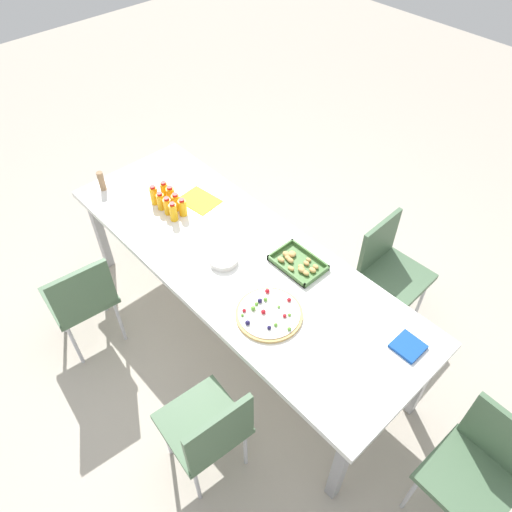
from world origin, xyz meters
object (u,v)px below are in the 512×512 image
Objects in this scene: juice_bottle_6 at (176,202)px; juice_bottle_3 at (173,212)px; fruit_pizza at (269,314)px; napkin_stack at (408,346)px; juice_bottle_1 at (161,201)px; juice_bottle_2 at (168,206)px; juice_bottle_5 at (171,196)px; juice_bottle_4 at (164,191)px; snack_tray at (297,263)px; chair_near_right at (209,429)px; chair_end at (480,467)px; cardboard_tube at (101,181)px; paper_folder at (199,200)px; party_table at (238,263)px; chair_far_right at (389,266)px; juice_bottle_7 at (183,207)px; plate_stack at (223,260)px; juice_bottle_0 at (154,195)px; chair_near_left at (81,297)px.

juice_bottle_3 is at bearing -45.05° from juice_bottle_6.
napkin_stack is at bearing 31.23° from fruit_pizza.
juice_bottle_1 is at bearing -135.10° from juice_bottle_6.
juice_bottle_5 reaches higher than juice_bottle_2.
juice_bottle_1 is at bearing -47.24° from juice_bottle_4.
fruit_pizza is (1.07, -0.16, -0.05)m from juice_bottle_6.
juice_bottle_1 reaches higher than snack_tray.
chair_near_right is 2.60× the size of snack_tray.
chair_end is at bearing 4.30° from juice_bottle_3.
chair_end is 2.60× the size of snack_tray.
cardboard_tube is at bearing -149.92° from juice_bottle_5.
juice_bottle_6 is 0.50× the size of paper_folder.
fruit_pizza reaches higher than party_table.
juice_bottle_6 reaches higher than chair_near_right.
juice_bottle_5 reaches higher than chair_end.
juice_bottle_7 reaches higher than chair_far_right.
chair_near_right reaches higher than plate_stack.
juice_bottle_5 is (-1.33, 0.77, 0.31)m from chair_near_right.
fruit_pizza is (1.15, -0.17, -0.05)m from juice_bottle_5.
party_table is 1.12m from napkin_stack.
juice_bottle_3 reaches higher than chair_near_right.
fruit_pizza is at bearing -8.37° from juice_bottle_5.
juice_bottle_7 is at bearing 25.50° from juice_bottle_1.
chair_near_right is 3.19× the size of paper_folder.
plate_stack is (0.60, -0.08, -0.04)m from juice_bottle_6.
juice_bottle_0 is at bearing 179.81° from juice_bottle_1.
cardboard_tube is (-0.56, 0.55, 0.31)m from chair_near_left.
party_table is 9.84× the size of paper_folder.
chair_near_right is at bearing -29.93° from juice_bottle_3.
juice_bottle_3 is 1.01× the size of juice_bottle_4.
cardboard_tube is at bearing -157.99° from juice_bottle_1.
juice_bottle_6 is 0.75× the size of plate_stack.
juice_bottle_5 reaches higher than paper_folder.
chair_end is at bearing 2.36° from juice_bottle_7.
juice_bottle_0 reaches higher than chair_end.
snack_tray is at bearing 14.14° from juice_bottle_6.
chair_far_right is at bearing 82.85° from fruit_pizza.
fruit_pizza is (-0.19, 0.60, 0.25)m from chair_near_right.
juice_bottle_0 is 1.90m from napkin_stack.
juice_bottle_3 reaches higher than chair_end.
juice_bottle_2 reaches higher than snack_tray.
juice_bottle_0 reaches higher than chair_near_left.
napkin_stack is at bearing 0.05° from snack_tray.
juice_bottle_7 is 0.88× the size of napkin_stack.
juice_bottle_3 reaches higher than fruit_pizza.
cardboard_tube is (-2.25, -0.49, 0.06)m from napkin_stack.
juice_bottle_0 is 0.15m from juice_bottle_2.
juice_bottle_6 is at bearing 64.29° from chair_near_right.
juice_bottle_3 is 0.24m from juice_bottle_4.
juice_bottle_4 is (-1.35, -0.84, 0.31)m from chair_far_right.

